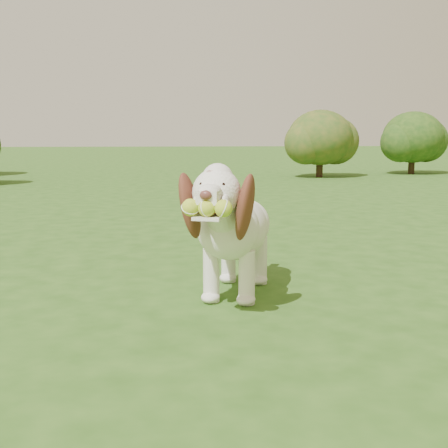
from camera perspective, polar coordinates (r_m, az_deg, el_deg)
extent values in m
plane|color=#274D16|center=(3.41, 6.23, -6.43)|extent=(80.00, 80.00, 0.00)
ellipsoid|color=white|center=(3.23, 1.38, -0.44)|extent=(0.53, 0.73, 0.35)
ellipsoid|color=white|center=(2.98, 0.43, -0.46)|extent=(0.43, 0.43, 0.34)
ellipsoid|color=white|center=(3.45, 2.13, 0.01)|extent=(0.39, 0.39, 0.31)
cylinder|color=white|center=(2.84, -0.13, 0.89)|extent=(0.26, 0.31, 0.26)
sphere|color=white|center=(2.70, -0.75, 3.20)|extent=(0.30, 0.30, 0.24)
sphere|color=white|center=(2.72, -0.66, 4.59)|extent=(0.20, 0.20, 0.15)
cube|color=white|center=(2.58, -1.45, 2.79)|extent=(0.14, 0.16, 0.06)
ellipsoid|color=#592D28|center=(2.50, -1.88, 2.95)|extent=(0.07, 0.05, 0.04)
cube|color=white|center=(2.57, -1.53, 0.69)|extent=(0.17, 0.18, 0.02)
ellipsoid|color=brown|center=(2.76, -3.49, 1.85)|extent=(0.19, 0.22, 0.36)
ellipsoid|color=brown|center=(2.69, 2.16, 1.69)|extent=(0.17, 0.25, 0.36)
cylinder|color=white|center=(3.58, 2.55, 0.97)|extent=(0.11, 0.18, 0.13)
cylinder|color=white|center=(3.08, -1.30, -5.22)|extent=(0.11, 0.11, 0.30)
cylinder|color=white|center=(3.04, 2.33, -5.43)|extent=(0.11, 0.11, 0.30)
cylinder|color=white|center=(3.49, 0.46, -3.51)|extent=(0.11, 0.11, 0.30)
cylinder|color=white|center=(3.45, 3.66, -3.66)|extent=(0.11, 0.11, 0.30)
sphere|color=gold|center=(2.55, -3.43, 1.69)|extent=(0.10, 0.10, 0.08)
sphere|color=gold|center=(2.53, -1.75, 1.64)|extent=(0.10, 0.10, 0.08)
sphere|color=gold|center=(2.51, -0.06, 1.59)|extent=(0.10, 0.10, 0.08)
cylinder|color=#382314|center=(12.26, 9.68, 5.79)|extent=(0.14, 0.14, 0.46)
ellipsoid|color=#1A4013|center=(12.24, 9.75, 8.65)|extent=(1.38, 1.38, 1.17)
cylinder|color=#382314|center=(13.79, 18.51, 5.80)|extent=(0.14, 0.14, 0.46)
ellipsoid|color=#1A4013|center=(13.77, 18.64, 8.36)|extent=(1.38, 1.38, 1.18)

